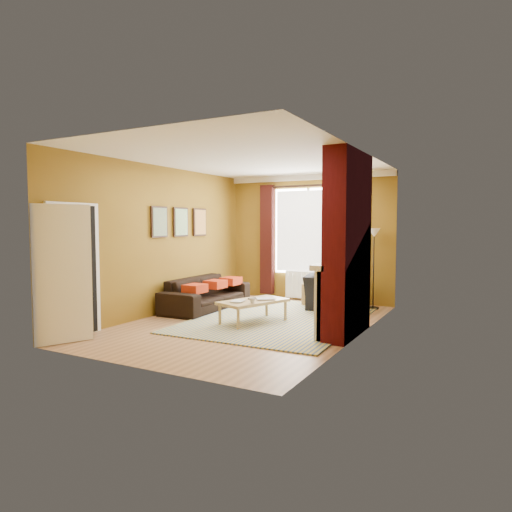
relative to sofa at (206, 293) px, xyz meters
name	(u,v)px	position (x,y,z in m)	size (l,w,h in m)	color
ground	(249,323)	(1.42, -0.78, -0.32)	(5.50, 5.50, 0.00)	#946743
room_walls	(290,244)	(2.05, -0.50, 1.06)	(3.82, 5.54, 2.83)	brown
striped_rug	(279,319)	(1.73, -0.23, -0.31)	(2.84, 3.86, 0.02)	#355893
sofa	(206,293)	(0.00, 0.00, 0.00)	(2.18, 0.85, 0.64)	black
armchair	(333,292)	(2.30, 1.10, 0.03)	(1.08, 0.94, 0.70)	black
coffee_table	(253,303)	(1.47, -0.73, 0.04)	(0.97, 1.34, 0.40)	tan
wicker_stool	(310,295)	(1.69, 1.36, -0.09)	(0.47, 0.47, 0.45)	olive
floor_lamp	(374,245)	(2.96, 1.62, 0.96)	(0.29, 0.29, 1.62)	black
book_a	(233,301)	(1.23, -1.03, 0.10)	(0.20, 0.26, 0.02)	#999999
book_b	(264,298)	(1.56, -0.48, 0.09)	(0.23, 0.32, 0.02)	#999999
mug	(252,301)	(1.61, -1.01, 0.13)	(0.10, 0.10, 0.09)	#999999
tv_remote	(252,298)	(1.40, -0.64, 0.09)	(0.10, 0.18, 0.02)	#29292C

